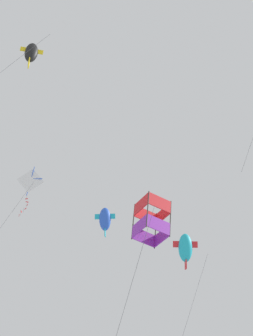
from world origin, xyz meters
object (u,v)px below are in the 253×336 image
(kite_fish_near_left, at_px, (31,53))
(kite_fish_near_right, at_px, (105,219))
(kite_fish_highest, at_px, (185,248))
(kite_diamond_low_drifter, at_px, (30,181))
(kite_box_mid_left, at_px, (152,220))

(kite_fish_near_left, bearing_deg, kite_fish_near_right, 53.13)
(kite_fish_near_left, bearing_deg, kite_fish_highest, 32.75)
(kite_diamond_low_drifter, relative_size, kite_fish_near_right, 3.00)
(kite_fish_near_right, relative_size, kite_fish_near_left, 0.25)
(kite_diamond_low_drifter, distance_m, kite_box_mid_left, 13.55)
(kite_fish_highest, relative_size, kite_box_mid_left, 1.01)
(kite_box_mid_left, bearing_deg, kite_fish_near_right, 75.72)
(kite_box_mid_left, xyz_separation_m, kite_fish_near_left, (-6.95, -1.08, 12.91))
(kite_fish_near_left, bearing_deg, kite_diamond_low_drifter, 82.06)
(kite_fish_highest, distance_m, kite_box_mid_left, 9.93)
(kite_fish_near_right, bearing_deg, kite_fish_highest, 1.43)
(kite_diamond_low_drifter, relative_size, kite_fish_near_left, 0.77)
(kite_fish_highest, xyz_separation_m, kite_box_mid_left, (-2.64, -8.01, -5.25))
(kite_box_mid_left, bearing_deg, kite_diamond_low_drifter, 108.15)
(kite_diamond_low_drifter, distance_m, kite_fish_near_right, 5.48)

